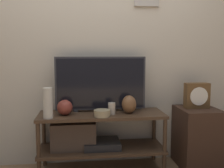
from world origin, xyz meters
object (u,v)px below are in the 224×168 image
(vase_round_glass, at_px, (65,107))
(vase_urn_stoneware, at_px, (129,104))
(mantel_clock, at_px, (197,96))
(vase_tall_ceramic, at_px, (48,103))
(candle_jar, at_px, (112,109))
(television, at_px, (101,83))
(vase_wide_bowl, at_px, (102,113))

(vase_round_glass, bearing_deg, vase_urn_stoneware, 0.34)
(vase_urn_stoneware, xyz_separation_m, mantel_clock, (0.73, 0.04, 0.07))
(vase_tall_ceramic, height_order, candle_jar, vase_tall_ceramic)
(mantel_clock, bearing_deg, vase_tall_ceramic, -174.13)
(television, relative_size, mantel_clock, 3.51)
(candle_jar, bearing_deg, mantel_clock, 4.36)
(vase_urn_stoneware, xyz_separation_m, candle_jar, (-0.18, -0.03, -0.03))
(vase_tall_ceramic, bearing_deg, vase_wide_bowl, 0.90)
(vase_wide_bowl, distance_m, vase_tall_ceramic, 0.51)
(vase_wide_bowl, height_order, mantel_clock, mantel_clock)
(vase_round_glass, height_order, vase_wide_bowl, vase_round_glass)
(vase_urn_stoneware, height_order, candle_jar, vase_urn_stoneware)
(vase_wide_bowl, relative_size, vase_tall_ceramic, 0.54)
(vase_urn_stoneware, bearing_deg, television, 155.81)
(vase_wide_bowl, height_order, vase_urn_stoneware, vase_urn_stoneware)
(vase_wide_bowl, relative_size, mantel_clock, 0.59)
(television, height_order, vase_tall_ceramic, television)
(vase_round_glass, relative_size, vase_urn_stoneware, 0.83)
(candle_jar, bearing_deg, vase_tall_ceramic, -171.86)
(television, bearing_deg, candle_jar, -57.69)
(television, relative_size, vase_urn_stoneware, 5.15)
(vase_wide_bowl, relative_size, candle_jar, 1.33)
(television, relative_size, vase_tall_ceramic, 3.25)
(vase_wide_bowl, distance_m, candle_jar, 0.13)
(vase_round_glass, bearing_deg, television, 19.54)
(vase_urn_stoneware, relative_size, candle_jar, 1.55)
(vase_tall_ceramic, bearing_deg, vase_round_glass, 37.54)
(vase_wide_bowl, bearing_deg, mantel_clock, 8.31)
(vase_round_glass, bearing_deg, mantel_clock, 1.81)
(television, bearing_deg, mantel_clock, -4.80)
(vase_wide_bowl, xyz_separation_m, mantel_clock, (1.01, 0.15, 0.13))
(television, xyz_separation_m, candle_jar, (0.10, -0.15, -0.23))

